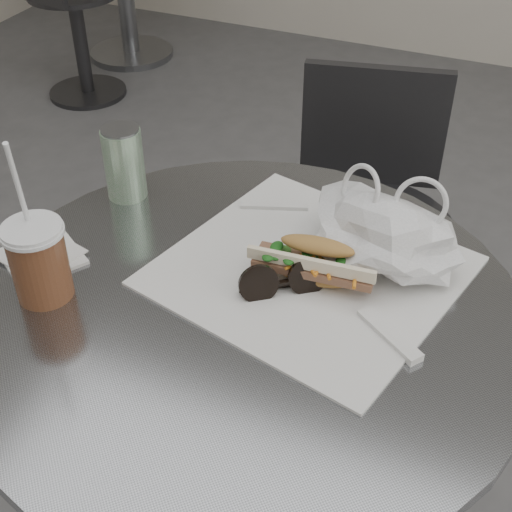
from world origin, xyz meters
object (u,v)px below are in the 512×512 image
at_px(bg_chair, 71,26).
at_px(banh_mi, 315,262).
at_px(sunglasses, 283,282).
at_px(drink_can, 124,163).
at_px(cafe_table, 247,433).
at_px(iced_coffee, 39,260).
at_px(chair_far, 357,266).

relative_size(bg_chair, banh_mi, 3.35).
distance_m(sunglasses, drink_can, 0.35).
bearing_deg(sunglasses, bg_chair, 97.11).
height_order(banh_mi, drink_can, drink_can).
xyz_separation_m(cafe_table, banh_mi, (0.07, 0.08, 0.31)).
relative_size(bg_chair, iced_coffee, 2.94).
distance_m(bg_chair, banh_mi, 2.35).
bearing_deg(banh_mi, cafe_table, -136.17).
xyz_separation_m(banh_mi, drink_can, (-0.36, 0.09, 0.02)).
bearing_deg(chair_far, cafe_table, 77.72).
relative_size(banh_mi, drink_can, 1.74).
relative_size(cafe_table, iced_coffee, 3.14).
bearing_deg(cafe_table, chair_far, 89.85).
bearing_deg(sunglasses, cafe_table, -170.77).
xyz_separation_m(bg_chair, drink_can, (1.27, -1.54, 0.48)).
bearing_deg(iced_coffee, cafe_table, 18.73).
height_order(bg_chair, sunglasses, sunglasses).
bearing_deg(drink_can, iced_coffee, -83.92).
distance_m(cafe_table, iced_coffee, 0.43).
xyz_separation_m(banh_mi, iced_coffee, (-0.33, -0.17, 0.02)).
bearing_deg(sunglasses, iced_coffee, 166.60).
bearing_deg(banh_mi, bg_chair, 130.43).
xyz_separation_m(bg_chair, sunglasses, (1.60, -1.67, 0.44)).
height_order(iced_coffee, drink_can, iced_coffee).
relative_size(sunglasses, drink_can, 0.93).
bearing_deg(bg_chair, iced_coffee, -43.91).
height_order(bg_chair, banh_mi, banh_mi).
xyz_separation_m(chair_far, sunglasses, (0.04, -0.58, 0.42)).
xyz_separation_m(cafe_table, chair_far, (0.00, 0.62, -0.12)).
distance_m(chair_far, banh_mi, 0.70).
bearing_deg(banh_mi, iced_coffee, -157.65).
bearing_deg(sunglasses, banh_mi, 14.54).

